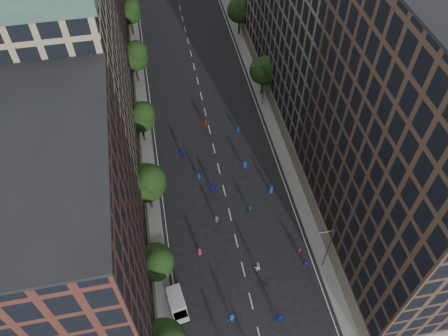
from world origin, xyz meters
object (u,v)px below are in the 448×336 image
object	(u,v)px
cargo_van	(177,304)
skater_2	(306,262)
streetlamp_near	(327,247)
streetlamp_far	(263,82)

from	to	relation	value
cargo_van	skater_2	bearing A→B (deg)	-0.51
skater_2	cargo_van	bearing A→B (deg)	33.16
streetlamp_near	streetlamp_far	distance (m)	33.00
streetlamp_near	cargo_van	xyz separation A→B (m)	(-19.68, -2.10, -3.95)
streetlamp_near	skater_2	distance (m)	4.86
streetlamp_far	skater_2	bearing A→B (deg)	-93.48
streetlamp_near	streetlamp_far	bearing A→B (deg)	90.00
streetlamp_far	cargo_van	world-z (taller)	streetlamp_far
streetlamp_far	skater_2	distance (m)	32.83
cargo_van	skater_2	world-z (taller)	cargo_van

